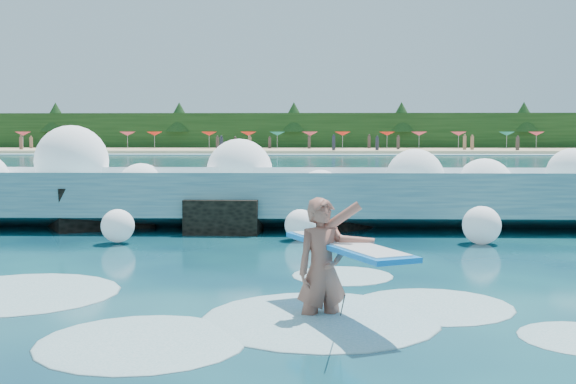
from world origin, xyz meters
The scene contains 11 objects.
ground centered at (0.00, 0.00, 0.00)m, with size 200.00×200.00×0.00m, color #071E39.
beach centered at (0.00, 78.00, 0.20)m, with size 140.00×20.00×0.40m, color tan.
wet_band centered at (0.00, 67.00, 0.04)m, with size 140.00×5.00×0.08m, color silver.
treeline centered at (0.00, 88.00, 2.50)m, with size 140.00×4.00×5.00m, color black.
breaking_wave centered at (1.23, 7.03, 0.60)m, with size 19.84×3.02×1.71m.
rock_cluster centered at (-0.40, 6.63, 0.40)m, with size 8.13×3.00×1.24m.
surfer_with_board centered at (2.07, -1.63, 0.63)m, with size 1.47×2.89×1.72m.
wave_spray centered at (0.49, 7.03, 1.15)m, with size 14.68×4.81×2.38m.
surf_foam centered at (0.77, -1.22, 0.00)m, with size 8.94×5.49×0.14m.
beach_umbrellas centered at (0.12, 80.24, 2.25)m, with size 112.72×6.92×0.50m.
beachgoers centered at (5.58, 74.19, 1.07)m, with size 106.99×13.09×1.90m.
Camera 1 is at (1.86, -9.92, 2.15)m, focal length 45.00 mm.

